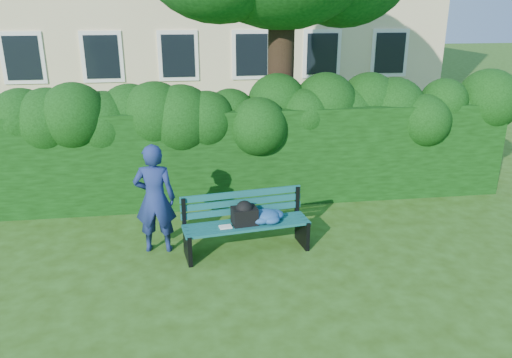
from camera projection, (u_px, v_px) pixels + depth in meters
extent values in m
plane|color=#2C4911|center=(262.00, 250.00, 7.69)|extent=(80.00, 80.00, 0.00)
cube|color=white|center=(23.00, 58.00, 15.54)|extent=(1.30, 0.08, 1.60)
cube|color=black|center=(22.00, 58.00, 15.50)|extent=(1.05, 0.04, 1.35)
cube|color=white|center=(102.00, 57.00, 15.86)|extent=(1.30, 0.08, 1.60)
cube|color=black|center=(102.00, 57.00, 15.82)|extent=(1.05, 0.04, 1.35)
cube|color=white|center=(178.00, 56.00, 16.18)|extent=(1.30, 0.08, 1.60)
cube|color=black|center=(178.00, 56.00, 16.15)|extent=(1.05, 0.04, 1.35)
cube|color=white|center=(251.00, 55.00, 16.51)|extent=(1.30, 0.08, 1.60)
cube|color=black|center=(252.00, 55.00, 16.47)|extent=(1.05, 0.04, 1.35)
cube|color=white|center=(322.00, 54.00, 16.83)|extent=(1.30, 0.08, 1.60)
cube|color=black|center=(322.00, 54.00, 16.79)|extent=(1.05, 0.04, 1.35)
cube|color=white|center=(389.00, 53.00, 17.15)|extent=(1.30, 0.08, 1.60)
cube|color=black|center=(390.00, 53.00, 17.12)|extent=(1.05, 0.04, 1.35)
cube|color=black|center=(244.00, 154.00, 9.44)|extent=(10.00, 1.00, 1.80)
cylinder|color=black|center=(281.00, 63.00, 9.74)|extent=(0.51, 0.51, 4.99)
cube|color=#115657|center=(250.00, 230.00, 7.32)|extent=(1.90, 0.36, 0.04)
cube|color=#115657|center=(248.00, 226.00, 7.43)|extent=(1.90, 0.36, 0.04)
cube|color=#115657|center=(246.00, 223.00, 7.54)|extent=(1.90, 0.36, 0.04)
cube|color=#115657|center=(244.00, 220.00, 7.65)|extent=(1.90, 0.36, 0.04)
cube|color=#115657|center=(242.00, 210.00, 7.68)|extent=(1.89, 0.29, 0.10)
cube|color=#115657|center=(242.00, 202.00, 7.64)|extent=(1.89, 0.29, 0.10)
cube|color=#115657|center=(242.00, 194.00, 7.61)|extent=(1.89, 0.29, 0.10)
cube|color=black|center=(188.00, 246.00, 7.32)|extent=(0.13, 0.50, 0.44)
cube|color=black|center=(184.00, 212.00, 7.42)|extent=(0.07, 0.07, 0.45)
cube|color=black|center=(187.00, 234.00, 7.21)|extent=(0.12, 0.42, 0.05)
cube|color=black|center=(302.00, 231.00, 7.79)|extent=(0.13, 0.50, 0.44)
cube|color=black|center=(297.00, 200.00, 7.89)|extent=(0.07, 0.07, 0.45)
cube|color=black|center=(304.00, 220.00, 7.68)|extent=(0.12, 0.42, 0.05)
cube|color=white|center=(225.00, 227.00, 7.34)|extent=(0.20, 0.15, 0.02)
cube|color=black|center=(244.00, 216.00, 7.42)|extent=(0.40, 0.32, 0.26)
imported|color=navy|center=(155.00, 199.00, 7.42)|extent=(0.65, 0.46, 1.69)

